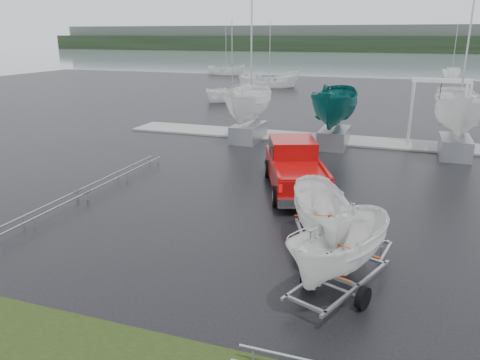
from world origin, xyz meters
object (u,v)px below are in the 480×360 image
pickup_truck (294,164)px  trailer_parked (344,204)px  trailer_hitched (326,174)px  boat_hoist (439,103)px

pickup_truck → trailer_parked: 9.12m
trailer_hitched → boat_hoist: 17.19m
trailer_parked → boat_hoist: trailer_parked is taller
trailer_parked → pickup_truck: bearing=132.2°
pickup_truck → trailer_hitched: size_ratio=1.37×
pickup_truck → trailer_hitched: (2.34, -6.22, 1.54)m
pickup_truck → trailer_hitched: bearing=-90.0°
trailer_hitched → pickup_truck: bearing=90.0°
pickup_truck → trailer_hitched: 6.83m
pickup_truck → boat_hoist: bearing=38.6°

